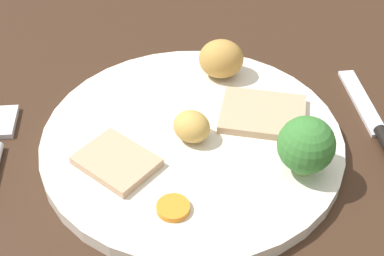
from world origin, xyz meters
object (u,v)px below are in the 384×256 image
Objects in this scene: roast_potato_right at (192,126)px; broccoli_floret at (306,145)px; meat_slice_main at (263,114)px; dinner_plate at (192,141)px; roast_potato_left at (221,59)px; carrot_coin_front at (173,208)px; knife at (383,137)px; meat_slice_under at (117,161)px.

broccoli_floret is at bearing -29.66° from roast_potato_right.
roast_potato_right is at bearing -163.09° from meat_slice_main.
roast_potato_right is 0.64× the size of broccoli_floret.
roast_potato_left is at bearing 65.65° from dinner_plate.
dinner_plate is 9.11cm from carrot_coin_front.
knife is at bearing 24.44° from broccoli_floret.
carrot_coin_front is at bearing -132.51° from meat_slice_main.
broccoli_floret reaches higher than carrot_coin_front.
roast_potato_left is at bearing 47.19° from meat_slice_under.
knife is at bearing 19.54° from carrot_coin_front.
roast_potato_left is (11.21, 12.10, 1.67)cm from meat_slice_under.
knife is (11.17, -3.18, -1.35)cm from meat_slice_main.
meat_slice_main is 7.59cm from roast_potato_right.
carrot_coin_front is 22.18cm from knife.
meat_slice_under is 16.51cm from broccoli_floret.
roast_potato_left reaches higher than meat_slice_under.
carrot_coin_front is at bearing -106.64° from roast_potato_right.
dinner_plate is at bearing 148.82° from broccoli_floret.
roast_potato_left is at bearing 112.36° from meat_slice_main.
knife is (25.36, 1.66, -1.35)cm from meat_slice_under.
roast_potato_left is at bearing 108.54° from broccoli_floret.
dinner_plate is 8.03× the size of roast_potato_right.
carrot_coin_front is (-2.58, -8.69, 0.96)cm from dinner_plate.
broccoli_floret is 0.30× the size of knife.
dinner_plate is 7.46cm from meat_slice_main.
knife is (18.30, -1.28, -0.25)cm from dinner_plate.
broccoli_floret is at bearing -8.95° from meat_slice_under.
carrot_coin_front is (-9.71, -10.59, -0.14)cm from meat_slice_main.
meat_slice_main reaches higher than carrot_coin_front.
meat_slice_under is at bearing 93.69° from knife.
knife is (20.88, 7.41, -1.21)cm from carrot_coin_front.
roast_potato_right is at bearing 86.84° from knife.
meat_slice_main is 0.44× the size of knife.
roast_potato_left is at bearing 69.35° from carrot_coin_front.
dinner_plate reaches higher than knife.
broccoli_floret is at bearing -75.38° from meat_slice_main.
broccoli_floret is at bearing -31.18° from dinner_plate.
carrot_coin_front is at bearing -52.04° from meat_slice_under.
dinner_plate is 18.34cm from knife.
roast_potato_left reaches higher than roast_potato_right.
meat_slice_under is 16.58cm from roast_potato_left.
roast_potato_right is at bearing 150.34° from broccoli_floret.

